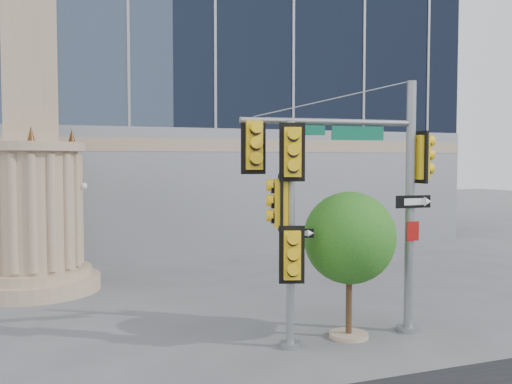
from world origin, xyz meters
name	(u,v)px	position (x,y,z in m)	size (l,w,h in m)	color
ground	(306,352)	(0.00, 0.00, 0.00)	(120.00, 120.00, 0.00)	#545456
monument	(31,130)	(-6.00, 9.00, 5.52)	(4.40, 4.40, 16.60)	tan
main_signal_pole	(369,178)	(2.05, 0.63, 4.05)	(5.05, 0.81, 6.53)	slate
secondary_signal_pole	(289,215)	(-0.30, 0.36, 3.20)	(0.94, 0.86, 5.44)	slate
street_tree	(351,242)	(1.54, 0.67, 2.44)	(2.38, 2.32, 3.71)	tan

